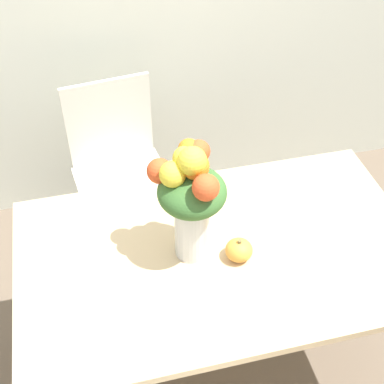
% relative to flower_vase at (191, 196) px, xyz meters
% --- Properties ---
extents(ground_plane, '(12.00, 12.00, 0.00)m').
position_rel_flower_vase_xyz_m(ground_plane, '(0.10, -0.02, -0.98)').
color(ground_plane, brown).
extents(dining_table, '(1.37, 0.82, 0.73)m').
position_rel_flower_vase_xyz_m(dining_table, '(0.10, -0.02, -0.35)').
color(dining_table, '#D1B284').
rests_on(dining_table, ground_plane).
extents(flower_vase, '(0.24, 0.23, 0.44)m').
position_rel_flower_vase_xyz_m(flower_vase, '(0.00, 0.00, 0.00)').
color(flower_vase, silver).
rests_on(flower_vase, dining_table).
extents(pumpkin, '(0.09, 0.09, 0.08)m').
position_rel_flower_vase_xyz_m(pumpkin, '(0.15, -0.07, -0.22)').
color(pumpkin, gold).
rests_on(pumpkin, dining_table).
extents(dining_chair_near_window, '(0.47, 0.47, 0.90)m').
position_rel_flower_vase_xyz_m(dining_chair_near_window, '(-0.16, 0.75, -0.50)').
color(dining_chair_near_window, silver).
rests_on(dining_chair_near_window, ground_plane).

